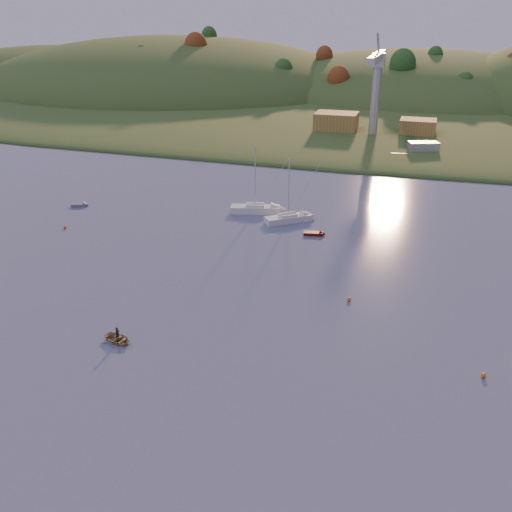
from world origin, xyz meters
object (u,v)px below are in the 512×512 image
(grey_dinghy, at_px, (82,205))
(sailboat_near, at_px, (288,218))
(sailboat_far, at_px, (255,208))
(canoe, at_px, (118,339))
(red_tender, at_px, (318,234))

(grey_dinghy, bearing_deg, sailboat_near, -15.61)
(grey_dinghy, bearing_deg, sailboat_far, -9.25)
(sailboat_near, bearing_deg, sailboat_far, 118.54)
(sailboat_far, bearing_deg, sailboat_near, -38.20)
(sailboat_far, height_order, grey_dinghy, sailboat_far)
(sailboat_near, xyz_separation_m, canoe, (-8.57, -41.32, -0.35))
(sailboat_near, distance_m, grey_dinghy, 37.48)
(sailboat_far, relative_size, red_tender, 3.23)
(canoe, bearing_deg, grey_dinghy, 54.47)
(canoe, distance_m, red_tender, 39.52)
(sailboat_far, relative_size, canoe, 3.44)
(sailboat_near, distance_m, canoe, 42.20)
(red_tender, bearing_deg, sailboat_far, 138.80)
(sailboat_near, height_order, sailboat_far, sailboat_far)
(canoe, distance_m, grey_dinghy, 48.11)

